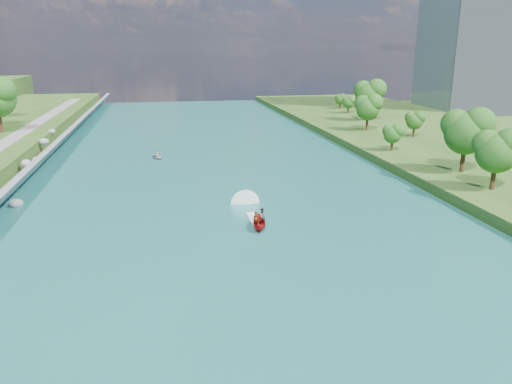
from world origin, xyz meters
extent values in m
plane|color=#2D5119|center=(0.00, 0.00, 0.00)|extent=(260.00, 260.00, 0.00)
cube|color=#175950|center=(0.00, 20.00, 0.05)|extent=(55.00, 240.00, 0.10)
cube|color=slate|center=(-25.85, 20.00, 1.80)|extent=(3.54, 236.00, 4.05)
ellipsoid|color=gray|center=(-24.93, 19.83, 0.36)|extent=(1.69, 1.68, 1.23)
ellipsoid|color=gray|center=(-26.32, 31.95, 2.75)|extent=(1.40, 1.81, 1.10)
ellipsoid|color=gray|center=(-26.33, 38.16, 1.92)|extent=(1.39, 1.50, 0.96)
ellipsoid|color=gray|center=(-26.68, 46.05, 3.39)|extent=(1.60, 1.36, 1.15)
ellipsoid|color=gray|center=(-27.50, 56.82, 3.41)|extent=(1.31, 1.68, 0.95)
cube|color=gray|center=(82.50, 95.00, 30.00)|extent=(22.00, 22.00, 60.00)
ellipsoid|color=#1A4612|center=(-41.93, 79.58, 7.89)|extent=(5.27, 5.27, 8.78)
ellipsoid|color=#1A4612|center=(33.51, 11.25, 6.03)|extent=(5.44, 5.44, 9.06)
ellipsoid|color=#1A4612|center=(35.08, 20.35, 6.89)|extent=(6.46, 6.46, 10.77)
ellipsoid|color=#1A4612|center=(31.92, 36.47, 4.23)|extent=(3.28, 3.28, 5.46)
ellipsoid|color=#1A4612|center=(42.59, 49.02, 4.51)|extent=(3.61, 3.61, 6.02)
ellipsoid|color=#1A4612|center=(36.49, 58.15, 6.05)|extent=(5.46, 5.46, 9.10)
ellipsoid|color=#1A4612|center=(42.69, 72.28, 7.33)|extent=(7.00, 7.00, 11.66)
ellipsoid|color=#1A4612|center=(43.16, 87.03, 4.19)|extent=(3.23, 3.23, 5.38)
ellipsoid|color=#1A4612|center=(44.54, 97.13, 4.03)|extent=(3.04, 3.04, 5.07)
imported|color=#A80D0F|center=(2.69, 6.49, 0.78)|extent=(1.83, 3.67, 1.36)
imported|color=#66605B|center=(2.29, 6.09, 1.28)|extent=(0.68, 0.52, 1.66)
imported|color=#66605B|center=(3.19, 6.99, 1.32)|extent=(0.89, 0.72, 1.74)
cube|color=white|center=(2.69, 9.49, 0.13)|extent=(0.90, 5.00, 0.06)
imported|color=gray|center=(-7.93, 44.19, 0.44)|extent=(3.30, 3.87, 0.68)
imported|color=#66605B|center=(-7.93, 44.19, 0.97)|extent=(0.70, 0.56, 1.24)
camera|label=1|loc=(-6.94, -42.55, 18.67)|focal=35.00mm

